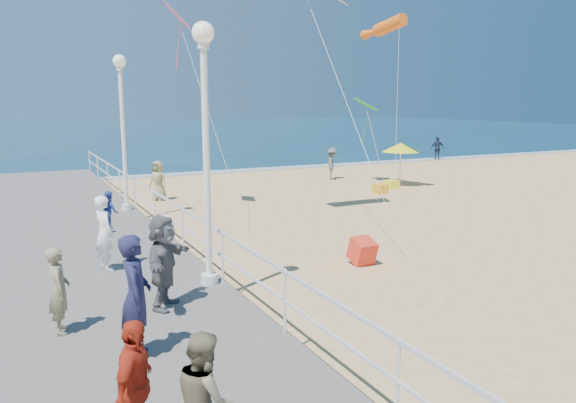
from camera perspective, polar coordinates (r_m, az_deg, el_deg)
name	(u,v)px	position (r m, az deg, el deg)	size (l,w,h in m)	color
ground	(411,268)	(14.69, 12.39, -6.62)	(160.00, 160.00, 0.00)	#DDB273
ocean	(85,134)	(76.52, -19.90, 6.51)	(160.00, 90.00, 0.05)	#0B2E46
surf_line	(184,174)	(32.89, -10.56, 2.79)	(160.00, 1.20, 0.04)	silver
boardwalk	(104,309)	(11.68, -18.16, -10.32)	(5.00, 44.00, 0.40)	slate
railing	(222,243)	(11.92, -6.71, -4.16)	(0.05, 42.00, 0.55)	white
lamp_post_mid	(205,128)	(11.47, -8.38, 7.43)	(0.44, 0.44, 5.32)	white
lamp_post_far	(122,116)	(20.21, -16.49, 8.30)	(0.44, 0.44, 5.32)	white
woman_holding_toddler	(104,233)	(13.30, -18.14, -3.06)	(0.63, 0.41, 1.72)	white
toddler_held	(109,211)	(13.37, -17.71, -0.96)	(0.45, 0.35, 0.93)	#304DB7
spectator_0	(136,296)	(8.73, -15.20, -9.27)	(0.69, 0.45, 1.88)	#1C1B3D
spectator_1	(204,400)	(6.24, -8.50, -19.28)	(0.72, 0.56, 1.49)	#7F7457
spectator_3	(135,388)	(6.57, -15.28, -17.78)	(0.89, 0.37, 1.52)	#B42B16
spectator_5	(163,262)	(10.61, -12.54, -6.00)	(1.63, 0.52, 1.76)	#595A5E
spectator_6	(59,290)	(10.06, -22.25, -8.33)	(0.53, 0.35, 1.47)	#807859
beach_walker_a	(332,164)	(30.26, 4.52, 3.86)	(1.10, 0.63, 1.71)	#545459
beach_walker_b	(437,148)	(41.46, 14.94, 5.25)	(0.98, 0.41, 1.67)	#1C293E
beach_walker_c	(158,181)	(24.38, -13.06, 2.08)	(0.83, 0.54, 1.70)	gray
box_kite	(362,253)	(14.69, 7.56, -5.25)	(0.55, 0.55, 0.60)	red
beach_umbrella	(401,147)	(28.32, 11.40, 5.41)	(1.90, 1.90, 2.14)	white
beach_chair_left	(380,189)	(26.05, 9.35, 1.28)	(0.55, 0.55, 0.40)	gold
beach_chair_right	(392,184)	(27.55, 10.51, 1.73)	(0.55, 0.55, 0.40)	yellow
kite_windsock	(390,25)	(25.89, 10.32, 17.20)	(0.56, 0.56, 2.63)	#E05C12
kite_diamond_pink	(177,15)	(21.49, -11.21, 18.05)	(1.21, 1.21, 0.02)	#FD5D8F
kite_diamond_green	(366,104)	(28.71, 7.88, 9.75)	(1.19, 1.19, 0.02)	green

